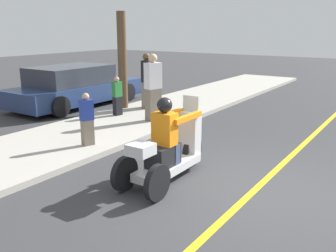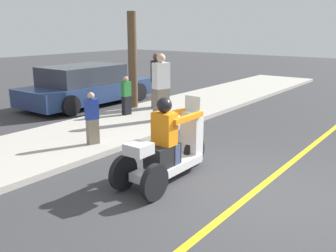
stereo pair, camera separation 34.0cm
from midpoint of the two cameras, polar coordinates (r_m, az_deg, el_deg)
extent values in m
plane|color=#38383A|center=(6.29, 14.14, -10.08)|extent=(60.00, 60.00, 0.00)
cube|color=gold|center=(6.01, 12.89, -11.15)|extent=(24.00, 0.12, 0.01)
cube|color=#B2ADA3|center=(8.94, -13.96, -2.15)|extent=(28.00, 2.80, 0.12)
cylinder|color=black|center=(7.21, 5.38, -3.91)|extent=(0.58, 0.10, 0.58)
cylinder|color=black|center=(5.79, -0.37, -8.63)|extent=(0.58, 0.10, 0.58)
cylinder|color=black|center=(6.18, -5.24, -7.14)|extent=(0.58, 0.10, 0.58)
cube|color=silver|center=(6.57, 1.49, -6.27)|extent=(1.52, 0.46, 0.15)
cube|color=black|center=(6.37, 0.71, -4.50)|extent=(0.61, 0.36, 0.37)
cube|color=silver|center=(7.03, 5.01, -1.57)|extent=(0.24, 0.36, 0.93)
cube|color=silver|center=(6.90, 5.21, 3.36)|extent=(0.03, 0.33, 0.30)
cube|color=silver|center=(5.83, -2.83, -3.52)|extent=(0.36, 0.36, 0.18)
cube|color=orange|center=(6.27, 0.99, -0.42)|extent=(0.26, 0.38, 0.55)
sphere|color=black|center=(6.18, 1.01, 3.21)|extent=(0.26, 0.26, 0.26)
cube|color=#38476B|center=(6.44, 2.52, -4.29)|extent=(0.14, 0.14, 0.37)
cube|color=#38476B|center=(6.57, 0.80, -3.88)|extent=(0.14, 0.14, 0.37)
cube|color=orange|center=(6.46, 4.62, 1.25)|extent=(0.84, 0.09, 0.09)
cube|color=orange|center=(6.68, 1.73, 1.74)|extent=(0.84, 0.09, 0.09)
cube|color=#726656|center=(8.29, -10.24, -0.83)|extent=(0.28, 0.23, 0.55)
cube|color=navy|center=(8.18, -10.40, 2.52)|extent=(0.31, 0.24, 0.44)
sphere|color=tan|center=(8.12, -10.50, 4.55)|extent=(0.15, 0.15, 0.15)
cube|color=#726656|center=(10.24, -0.10, 3.30)|extent=(0.44, 0.36, 0.88)
cube|color=silver|center=(10.11, -0.10, 7.67)|extent=(0.49, 0.37, 0.69)
sphere|color=beige|center=(10.07, -0.10, 10.31)|extent=(0.24, 0.24, 0.24)
cube|color=#726656|center=(11.89, -0.91, 4.80)|extent=(0.43, 0.36, 0.83)
cube|color=black|center=(11.79, -0.93, 8.38)|extent=(0.47, 0.37, 0.66)
sphere|color=brown|center=(11.75, -0.94, 10.53)|extent=(0.23, 0.23, 0.23)
cube|color=black|center=(11.00, -5.46, 3.15)|extent=(0.26, 0.19, 0.54)
cube|color=#267233|center=(10.92, -5.52, 5.66)|extent=(0.29, 0.19, 0.43)
sphere|color=tan|center=(10.87, -5.56, 7.16)|extent=(0.15, 0.15, 0.15)
cube|color=navy|center=(13.27, -11.29, 5.23)|extent=(4.78, 1.88, 0.57)
cube|color=#2D333D|center=(13.03, -12.21, 7.65)|extent=(2.63, 1.70, 0.61)
cylinder|color=black|center=(13.73, -3.77, 5.19)|extent=(0.64, 0.22, 0.64)
cylinder|color=black|center=(15.02, -9.25, 5.86)|extent=(0.64, 0.22, 0.64)
cylinder|color=black|center=(11.60, -13.85, 3.03)|extent=(0.64, 0.22, 0.64)
cylinder|color=black|center=(13.10, -19.10, 3.95)|extent=(0.64, 0.22, 0.64)
cylinder|color=brown|center=(11.88, -4.59, 9.92)|extent=(0.28, 0.28, 2.96)
camera|label=1|loc=(0.17, -88.47, 0.40)|focal=40.00mm
camera|label=2|loc=(0.17, 91.53, -0.40)|focal=40.00mm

